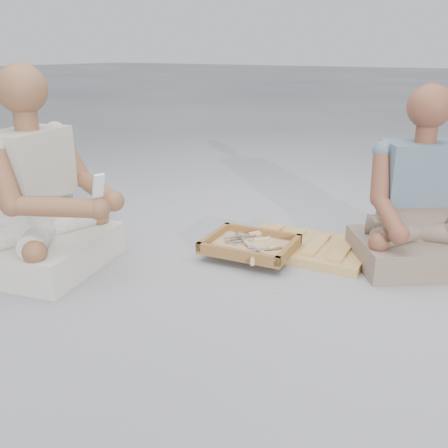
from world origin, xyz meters
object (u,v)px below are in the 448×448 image
Objects in this scene: carved_panel at (305,247)px; companion at (419,209)px; tool_tray at (250,245)px; craftsman at (43,203)px.

carved_panel is 0.59m from companion.
carved_panel is 0.31m from tool_tray.
tool_tray is 0.51× the size of craftsman.
tool_tray is 1.02m from craftsman.
tool_tray is at bearing -131.40° from carved_panel.
craftsman reaches higher than companion.
craftsman is at bearing -138.09° from carved_panel.
tool_tray is at bearing -10.60° from companion.
companion is at bearing 109.17° from craftsman.
carved_panel is at bearing 117.23° from craftsman.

